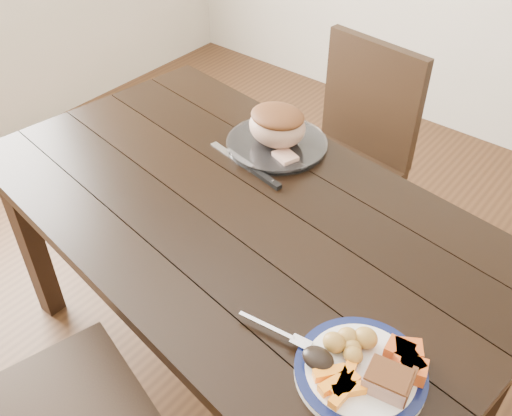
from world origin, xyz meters
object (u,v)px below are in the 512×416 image
Objects in this scene: chair_far at (348,150)px; dining_table at (239,231)px; serving_platter at (277,145)px; pork_slice at (387,381)px; carving_knife at (257,173)px; dinner_plate at (360,372)px; fork at (280,332)px; roast_joint at (277,127)px.

dining_table is at bearing 102.11° from chair_far.
serving_platter is 0.91m from pork_slice.
carving_knife is at bearing 98.21° from chair_far.
pork_slice is at bearing -4.76° from dinner_plate.
fork is (0.44, -1.02, 0.25)m from chair_far.
pork_slice is at bearing -21.20° from carving_knife.
fork reaches higher than carving_knife.
chair_far is 0.49m from serving_platter.
chair_far is at bearing 95.66° from dining_table.
pork_slice is 0.91m from roast_joint.
serving_platter is (-0.65, 0.56, 0.00)m from dinner_plate.
fork is 0.96× the size of roast_joint.
chair_far is 5.22× the size of fork.
chair_far reaches higher than pork_slice.
dinner_plate is 0.19m from fork.
dinner_plate is 1.47× the size of roast_joint.
chair_far is at bearing 122.08° from dinner_plate.
dinner_plate is at bearing 175.24° from pork_slice.
dinner_plate is at bearing -40.80° from serving_platter.
fork is (0.36, -0.29, 0.11)m from dining_table.
dining_table is 1.83× the size of chair_far.
dining_table is at bearing 155.13° from dinner_plate.
serving_platter reaches higher than dining_table.
serving_platter is at bearing 139.20° from dinner_plate.
roast_joint reaches higher than pork_slice.
chair_far is at bearing 86.59° from serving_platter.
fork reaches higher than dinner_plate.
pork_slice is (0.61, -0.26, 0.13)m from dining_table.
chair_far is at bearing 124.41° from pork_slice.
fork reaches higher than dining_table.
carving_knife is at bearing -73.99° from roast_joint.
carving_knife is at bearing 109.90° from dining_table.
roast_joint is at bearing 139.20° from dinner_plate.
dining_table is at bearing -59.53° from carving_knife.
chair_far is 1.19m from dinner_plate.
dining_table is 19.34× the size of pork_slice.
serving_platter is 0.07m from roast_joint.
chair_far is 3.39× the size of dinner_plate.
pork_slice is 0.28× the size of carving_knife.
dinner_plate is 0.07m from pork_slice.
carving_knife reaches higher than dining_table.
roast_joint is at bearing 120.12° from fork.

